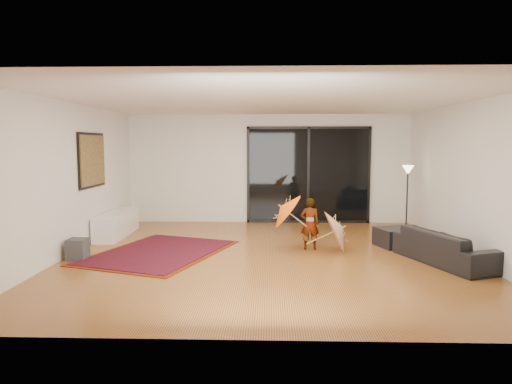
{
  "coord_description": "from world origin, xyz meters",
  "views": [
    {
      "loc": [
        0.05,
        -7.9,
        1.96
      ],
      "look_at": [
        -0.21,
        0.32,
        1.1
      ],
      "focal_mm": 32.0,
      "sensor_mm": 36.0,
      "label": 1
    }
  ],
  "objects_px": {
    "ottoman": "(395,237)",
    "child": "(310,224)",
    "sofa": "(446,247)",
    "media_console": "(117,224)"
  },
  "relations": [
    {
      "from": "ottoman",
      "to": "child",
      "type": "bearing_deg",
      "value": -170.11
    },
    {
      "from": "sofa",
      "to": "media_console",
      "type": "bearing_deg",
      "value": 51.22
    },
    {
      "from": "ottoman",
      "to": "sofa",
      "type": "bearing_deg",
      "value": -68.09
    },
    {
      "from": "ottoman",
      "to": "media_console",
      "type": "bearing_deg",
      "value": 171.39
    },
    {
      "from": "media_console",
      "to": "ottoman",
      "type": "distance_m",
      "value": 5.77
    },
    {
      "from": "media_console",
      "to": "child",
      "type": "distance_m",
      "value": 4.21
    },
    {
      "from": "sofa",
      "to": "ottoman",
      "type": "height_order",
      "value": "sofa"
    },
    {
      "from": "media_console",
      "to": "sofa",
      "type": "bearing_deg",
      "value": -19.74
    },
    {
      "from": "sofa",
      "to": "ottoman",
      "type": "bearing_deg",
      "value": 1.84
    },
    {
      "from": "media_console",
      "to": "child",
      "type": "xyz_separation_m",
      "value": [
        4.04,
        -1.15,
        0.23
      ]
    }
  ]
}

